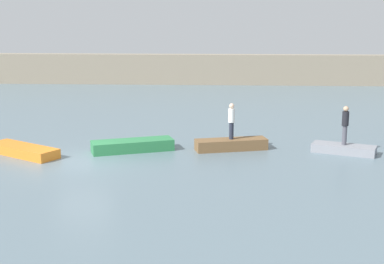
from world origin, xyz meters
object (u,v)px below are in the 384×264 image
object	(u,v)px
rowboat_brown	(231,144)
person_dark_shirt	(345,123)
rowboat_orange	(23,150)
rowboat_green	(133,146)
rowboat_grey	(344,149)
person_white_shirt	(232,119)

from	to	relation	value
rowboat_brown	person_dark_shirt	world-z (taller)	person_dark_shirt
rowboat_orange	rowboat_brown	distance (m)	9.98
rowboat_green	rowboat_grey	bearing A→B (deg)	-19.32
rowboat_brown	rowboat_grey	world-z (taller)	rowboat_brown
rowboat_brown	rowboat_grey	size ratio (longest dim) A/B	1.19
rowboat_orange	rowboat_grey	size ratio (longest dim) A/B	1.30
rowboat_grey	person_dark_shirt	distance (m)	1.27
rowboat_brown	person_dark_shirt	bearing A→B (deg)	-18.88
rowboat_green	person_dark_shirt	world-z (taller)	person_dark_shirt
rowboat_grey	rowboat_orange	bearing A→B (deg)	-154.24
rowboat_orange	rowboat_brown	size ratio (longest dim) A/B	1.09
rowboat_green	rowboat_orange	bearing A→B (deg)	171.65
rowboat_green	rowboat_grey	xyz separation A→B (m)	(10.19, 0.11, -0.07)
rowboat_orange	rowboat_grey	bearing A→B (deg)	35.54
rowboat_green	person_white_shirt	xyz separation A→B (m)	(4.80, 0.50, 1.26)
rowboat_brown	person_white_shirt	xyz separation A→B (m)	(0.00, 0.00, 1.27)
rowboat_grey	person_dark_shirt	world-z (taller)	person_dark_shirt
rowboat_orange	person_white_shirt	size ratio (longest dim) A/B	2.16
rowboat_orange	rowboat_green	distance (m)	5.16
rowboat_orange	rowboat_brown	bearing A→B (deg)	40.12
person_dark_shirt	person_white_shirt	world-z (taller)	person_white_shirt
rowboat_green	person_white_shirt	world-z (taller)	person_white_shirt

